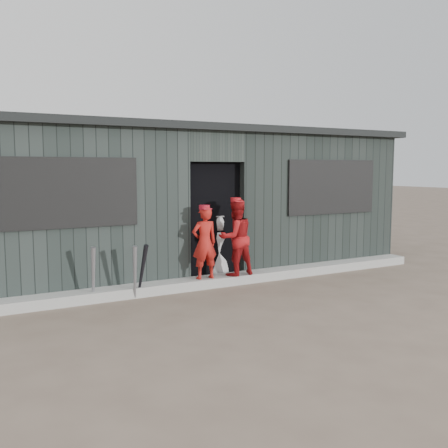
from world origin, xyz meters
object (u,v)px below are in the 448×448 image
bat_mid (135,273)px  bat_right (142,271)px  bat_left (93,275)px  player_grey_back (217,247)px  dugout (181,200)px  player_red_right (236,237)px  player_red_left (204,243)px

bat_mid → bat_right: 0.12m
bat_left → player_grey_back: player_grey_back is taller
bat_right → dugout: dugout is taller
bat_left → player_grey_back: 2.33m
bat_mid → player_grey_back: player_grey_back is taller
bat_left → dugout: 2.93m
bat_right → player_red_right: (1.66, 0.15, 0.37)m
bat_right → player_grey_back: 1.71m
player_red_right → player_grey_back: player_red_right is taller
bat_mid → dugout: 2.64m
bat_mid → player_grey_back: size_ratio=0.72×
bat_right → player_grey_back: (1.57, 0.64, 0.15)m
bat_left → player_grey_back: bearing=13.7°
bat_right → bat_left: bearing=172.4°
bat_left → player_red_right: bearing=1.4°
bat_right → player_red_left: player_red_left is taller
bat_right → player_red_right: 1.70m
bat_left → player_red_left: player_red_left is taller
bat_right → player_red_right: bearing=5.2°
bat_mid → bat_right: bat_right is taller
dugout → bat_right: bearing=-127.7°
bat_left → bat_right: size_ratio=1.00×
dugout → player_red_left: bearing=-102.0°
bat_mid → dugout: bearing=50.6°
player_grey_back → bat_left: bearing=21.8°
dugout → bat_mid: bearing=-129.4°
bat_left → dugout: bearing=40.0°
bat_left → bat_right: 0.69m
bat_left → player_grey_back: (2.26, 0.55, 0.15)m
bat_mid → player_grey_back: 1.83m
player_red_left → bat_left: bearing=3.5°
player_grey_back → dugout: (-0.11, 1.25, 0.73)m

